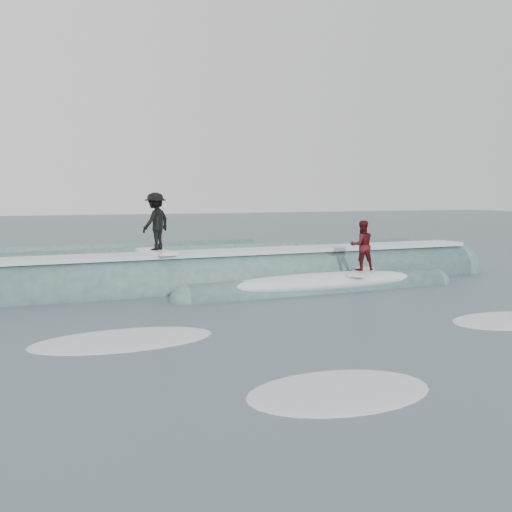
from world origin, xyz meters
name	(u,v)px	position (x,y,z in m)	size (l,w,h in m)	color
ground	(353,327)	(0.00, 0.00, 0.00)	(160.00, 160.00, 0.00)	#41535F
breaking_wave	(255,285)	(0.25, 6.48, 0.04)	(20.29, 3.94, 2.31)	#3A6261
surfer_black	(156,223)	(-3.04, 6.78, 2.17)	(1.34, 2.07, 1.92)	white
surfer_red	(362,249)	(3.26, 4.58, 1.32)	(1.75, 1.85, 1.74)	silver
whitewater	(417,338)	(0.68, -1.44, 0.00)	(15.23, 6.66, 0.10)	white
far_swells	(133,256)	(-1.67, 17.65, 0.00)	(34.29, 8.65, 0.80)	#3A6261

